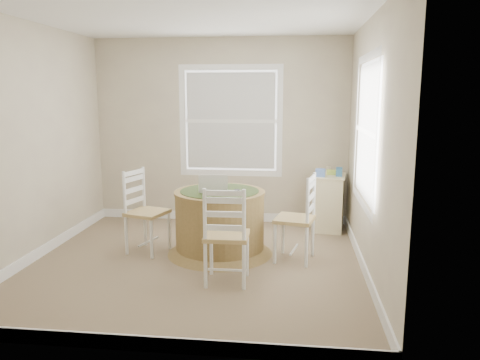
# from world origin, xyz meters

# --- Properties ---
(room) EXTENTS (3.64, 3.64, 2.64)m
(room) POSITION_xyz_m (0.17, 0.16, 1.30)
(room) COLOR #7A694D
(room) RESTS_ON ground
(round_table) EXTENTS (1.21, 1.21, 0.74)m
(round_table) POSITION_xyz_m (0.21, 0.37, 0.40)
(round_table) COLOR olive
(round_table) RESTS_ON ground
(chair_left) EXTENTS (0.51, 0.52, 0.95)m
(chair_left) POSITION_xyz_m (-0.63, 0.32, 0.47)
(chair_left) COLOR white
(chair_left) RESTS_ON ground
(chair_near) EXTENTS (0.43, 0.41, 0.95)m
(chair_near) POSITION_xyz_m (0.42, -0.46, 0.47)
(chair_near) COLOR white
(chair_near) RESTS_ON ground
(chair_right) EXTENTS (0.48, 0.50, 0.95)m
(chair_right) POSITION_xyz_m (1.07, 0.23, 0.47)
(chair_right) COLOR white
(chair_right) RESTS_ON ground
(laptop) EXTENTS (0.36, 0.33, 0.23)m
(laptop) POSITION_xyz_m (0.15, 0.31, 0.77)
(laptop) COLOR white
(laptop) RESTS_ON round_table
(mouse) EXTENTS (0.06, 0.10, 0.03)m
(mouse) POSITION_xyz_m (0.35, 0.29, 0.75)
(mouse) COLOR white
(mouse) RESTS_ON round_table
(phone) EXTENTS (0.05, 0.09, 0.02)m
(phone) POSITION_xyz_m (0.50, 0.30, 0.74)
(phone) COLOR #B7BABF
(phone) RESTS_ON round_table
(keys) EXTENTS (0.06, 0.05, 0.02)m
(keys) POSITION_xyz_m (0.41, 0.39, 0.74)
(keys) COLOR black
(keys) RESTS_ON round_table
(corner_chest) EXTENTS (0.49, 0.62, 0.75)m
(corner_chest) POSITION_xyz_m (1.52, 1.52, 0.38)
(corner_chest) COLOR beige
(corner_chest) RESTS_ON ground
(tissue_box) EXTENTS (0.14, 0.14, 0.10)m
(tissue_box) POSITION_xyz_m (1.40, 1.39, 0.80)
(tissue_box) COLOR #638BE3
(tissue_box) RESTS_ON corner_chest
(box_yellow) EXTENTS (0.16, 0.12, 0.06)m
(box_yellow) POSITION_xyz_m (1.57, 1.56, 0.78)
(box_yellow) COLOR #C5DC4D
(box_yellow) RESTS_ON corner_chest
(box_blue) EXTENTS (0.09, 0.09, 0.12)m
(box_blue) POSITION_xyz_m (1.64, 1.43, 0.81)
(box_blue) COLOR teal
(box_blue) RESTS_ON corner_chest
(cup_cream) EXTENTS (0.07, 0.07, 0.09)m
(cup_cream) POSITION_xyz_m (1.52, 1.68, 0.80)
(cup_cream) COLOR beige
(cup_cream) RESTS_ON corner_chest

